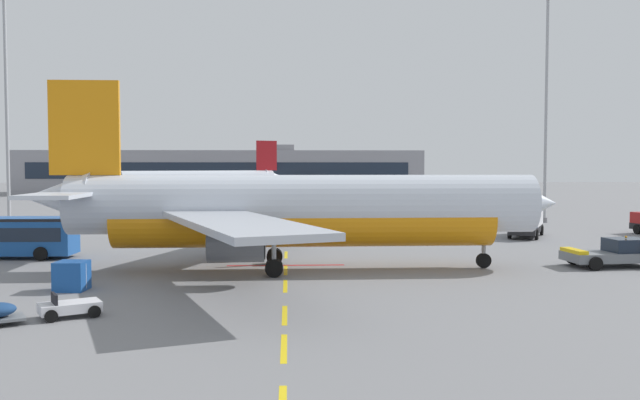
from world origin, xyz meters
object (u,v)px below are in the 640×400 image
(uld_cargo_container, at_px, (72,276))
(apron_light_mast_near, at_px, (6,78))
(pushback_tug, at_px, (614,253))
(airliner_foreground, at_px, (296,209))
(apron_light_mast_far, at_px, (547,81))
(airliner_far_center, at_px, (203,182))
(fuel_service_truck, at_px, (527,220))

(uld_cargo_container, xyz_separation_m, apron_light_mast_near, (-18.25, 36.67, 15.32))
(pushback_tug, bearing_deg, uld_cargo_container, -168.32)
(airliner_foreground, distance_m, apron_light_mast_far, 47.51)
(airliner_far_center, xyz_separation_m, fuel_service_truck, (38.24, -60.43, -2.07))
(airliner_foreground, height_order, fuel_service_truck, airliner_foreground)
(airliner_far_center, height_order, uld_cargo_container, airliner_far_center)
(airliner_far_center, bearing_deg, fuel_service_truck, -57.68)
(airliner_foreground, xyz_separation_m, pushback_tug, (21.42, 0.31, -3.05))
(pushback_tug, xyz_separation_m, apron_light_mast_far, (8.54, 34.27, 15.86))
(uld_cargo_container, relative_size, apron_light_mast_near, 0.07)
(airliner_foreground, bearing_deg, fuel_service_truck, 40.79)
(pushback_tug, distance_m, airliner_far_center, 87.73)
(airliner_far_center, xyz_separation_m, apron_light_mast_near, (-14.56, -49.61, 12.40))
(pushback_tug, distance_m, uld_cargo_container, 34.44)
(pushback_tug, bearing_deg, airliner_far_center, 115.26)
(pushback_tug, relative_size, apron_light_mast_near, 0.24)
(pushback_tug, distance_m, apron_light_mast_far, 38.71)
(airliner_far_center, height_order, fuel_service_truck, airliner_far_center)
(fuel_service_truck, distance_m, apron_light_mast_near, 55.81)
(pushback_tug, relative_size, fuel_service_truck, 0.85)
(airliner_foreground, bearing_deg, uld_cargo_container, -151.60)
(fuel_service_truck, distance_m, apron_light_mast_far, 22.92)
(pushback_tug, bearing_deg, airliner_foreground, -179.16)
(pushback_tug, height_order, uld_cargo_container, pushback_tug)
(apron_light_mast_near, bearing_deg, airliner_foreground, -44.47)
(airliner_far_center, relative_size, apron_light_mast_far, 1.16)
(uld_cargo_container, bearing_deg, airliner_far_center, 92.45)
(apron_light_mast_near, bearing_deg, uld_cargo_container, -63.54)
(apron_light_mast_far, bearing_deg, airliner_far_center, 135.58)
(apron_light_mast_near, bearing_deg, fuel_service_truck, -11.58)
(pushback_tug, distance_m, fuel_service_truck, 18.90)
(fuel_service_truck, bearing_deg, airliner_foreground, -139.21)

